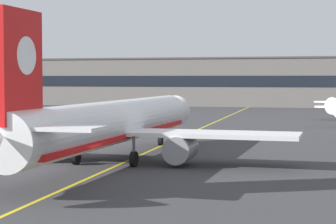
% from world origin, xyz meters
% --- Properties ---
extents(ground_plane, '(400.00, 400.00, 0.00)m').
position_xyz_m(ground_plane, '(0.00, 0.00, 0.00)').
color(ground_plane, '#353538').
extents(taxiway_centreline, '(3.36, 179.98, 0.01)m').
position_xyz_m(taxiway_centreline, '(0.00, 30.00, 0.00)').
color(taxiway_centreline, yellow).
rests_on(taxiway_centreline, ground).
extents(airliner_foreground, '(32.13, 41.48, 11.65)m').
position_xyz_m(airliner_foreground, '(-0.53, 8.35, 3.37)').
color(airliner_foreground, white).
rests_on(airliner_foreground, ground).
extents(terminal_building, '(163.74, 12.40, 12.69)m').
position_xyz_m(terminal_building, '(6.48, 120.17, 6.35)').
color(terminal_building, slate).
rests_on(terminal_building, ground).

